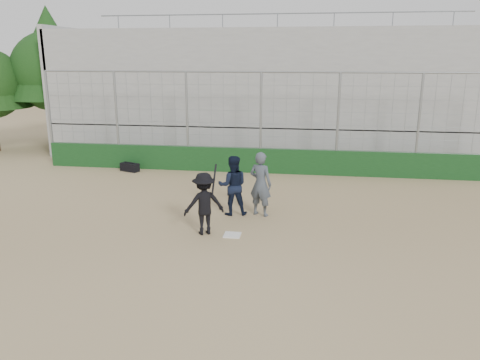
# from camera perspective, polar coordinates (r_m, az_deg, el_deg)

# --- Properties ---
(ground) EXTENTS (90.00, 90.00, 0.00)m
(ground) POSITION_cam_1_polar(r_m,az_deg,el_deg) (12.45, -0.96, -6.77)
(ground) COLOR olive
(ground) RESTS_ON ground
(home_plate) EXTENTS (0.44, 0.44, 0.02)m
(home_plate) POSITION_cam_1_polar(r_m,az_deg,el_deg) (12.44, -0.96, -6.71)
(home_plate) COLOR white
(home_plate) RESTS_ON ground
(backstop) EXTENTS (18.10, 0.25, 4.04)m
(backstop) POSITION_cam_1_polar(r_m,az_deg,el_deg) (18.86, 2.51, 3.75)
(backstop) COLOR #123916
(backstop) RESTS_ON ground
(bleachers) EXTENTS (20.25, 6.70, 6.98)m
(bleachers) POSITION_cam_1_polar(r_m,az_deg,el_deg) (23.50, 3.86, 10.76)
(bleachers) COLOR gray
(bleachers) RESTS_ON ground
(tree_left) EXTENTS (4.48, 4.48, 7.00)m
(tree_left) POSITION_cam_1_polar(r_m,az_deg,el_deg) (25.86, -22.10, 13.36)
(tree_left) COLOR #352413
(tree_left) RESTS_ON ground
(batter_at_plate) EXTENTS (1.24, 1.01, 1.83)m
(batter_at_plate) POSITION_cam_1_polar(r_m,az_deg,el_deg) (12.35, -4.40, -2.88)
(batter_at_plate) COLOR black
(batter_at_plate) RESTS_ON ground
(catcher_crouched) EXTENTS (0.99, 0.84, 1.21)m
(catcher_crouched) POSITION_cam_1_polar(r_m,az_deg,el_deg) (13.83, -0.89, -1.88)
(catcher_crouched) COLOR black
(catcher_crouched) RESTS_ON ground
(umpire) EXTENTS (0.82, 0.69, 1.73)m
(umpire) POSITION_cam_1_polar(r_m,az_deg,el_deg) (13.74, 2.51, -0.87)
(umpire) COLOR #454D58
(umpire) RESTS_ON ground
(equipment_bag) EXTENTS (0.86, 0.61, 0.38)m
(equipment_bag) POSITION_cam_1_polar(r_m,az_deg,el_deg) (19.76, -13.29, 1.54)
(equipment_bag) COLOR black
(equipment_bag) RESTS_ON ground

